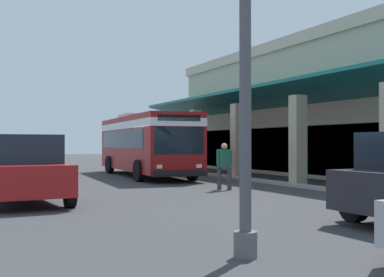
{
  "coord_description": "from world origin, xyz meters",
  "views": [
    {
      "loc": [
        21.73,
        -8.45,
        1.74
      ],
      "look_at": [
        -2.83,
        2.66,
        1.98
      ],
      "focal_mm": 47.95,
      "sensor_mm": 36.0,
      "label": 1
    }
  ],
  "objects": [
    {
      "name": "curb_strip",
      "position": [
        -0.86,
        3.74,
        0.06
      ],
      "size": [
        30.44,
        0.5,
        0.12
      ],
      "primitive_type": "cube",
      "color": "#9E998E",
      "rests_on": "ground"
    },
    {
      "name": "plaza_building",
      "position": [
        -0.86,
        13.37,
        3.69
      ],
      "size": [
        25.67,
        15.81,
        7.37
      ],
      "color": "#B2A88E",
      "rests_on": "ground"
    },
    {
      "name": "transit_bus",
      "position": [
        -3.92,
        0.42,
        1.85
      ],
      "size": [
        11.35,
        3.32,
        3.34
      ],
      "color": "maroon",
      "rests_on": "ground"
    },
    {
      "name": "parked_suv_red",
      "position": [
        6.17,
        -6.86,
        1.02
      ],
      "size": [
        4.95,
        2.48,
        1.97
      ],
      "color": "maroon",
      "rests_on": "ground"
    },
    {
      "name": "pedestrian",
      "position": [
        4.9,
        0.48,
        0.98
      ],
      "size": [
        0.44,
        0.69,
        1.74
      ],
      "color": "#38383D",
      "rests_on": "ground"
    },
    {
      "name": "potted_palm",
      "position": [
        -8.98,
        4.7,
        0.69
      ],
      "size": [
        1.8,
        1.8,
        2.82
      ],
      "color": "#4C4742",
      "rests_on": "ground"
    },
    {
      "name": "lot_light_pole",
      "position": [
        14.99,
        -4.51,
        3.69
      ],
      "size": [
        0.6,
        0.6,
        6.85
      ],
      "color": "#59595B",
      "rests_on": "ground"
    },
    {
      "name": "ground",
      "position": [
        0.0,
        8.0,
        0.0
      ],
      "size": [
        120.0,
        120.0,
        0.0
      ],
      "primitive_type": "plane",
      "color": "#38383A"
    }
  ]
}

